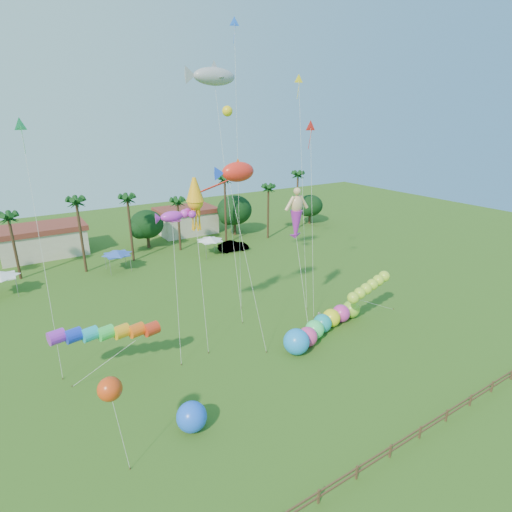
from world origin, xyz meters
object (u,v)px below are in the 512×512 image
spectator_b (319,320)px  caterpillar_inflatable (321,326)px  car_b (233,246)px  blue_ball (192,417)px

spectator_b → caterpillar_inflatable: size_ratio=0.15×
car_b → blue_ball: size_ratio=2.30×
spectator_b → caterpillar_inflatable: 1.52m
caterpillar_inflatable → blue_ball: caterpillar_inflatable is taller
spectator_b → caterpillar_inflatable: bearing=-84.3°
car_b → spectator_b: (-4.86, -26.68, 0.06)m
spectator_b → caterpillar_inflatable: (-0.86, -1.24, 0.15)m
spectator_b → blue_ball: 18.01m
caterpillar_inflatable → blue_ball: (-16.07, -4.90, 0.05)m
blue_ball → spectator_b: bearing=19.9°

